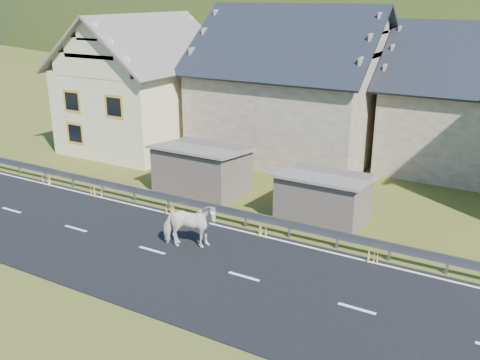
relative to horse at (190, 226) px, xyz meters
The scene contains 10 objects.
ground 1.73m from the horse, 139.39° to the right, with size 160.00×160.00×0.00m, color #454B15.
road 1.72m from the horse, 139.39° to the right, with size 60.00×7.00×0.04m, color black.
lane_markings 1.71m from the horse, 139.39° to the right, with size 60.00×6.60×0.01m, color silver.
guardrail 2.98m from the horse, 111.89° to the left, with size 28.10×0.09×0.75m.
shed_left 6.36m from the horse, 119.16° to the left, with size 4.30×3.30×2.40m, color brown.
shed_right 6.09m from the horse, 56.09° to the left, with size 3.80×2.90×2.20m, color brown.
house_cream 16.04m from the horse, 135.13° to the left, with size 7.80×9.80×8.30m.
house_stone_a 14.68m from the horse, 98.50° to the left, with size 10.80×9.80×8.90m.
conifer_patch 122.74m from the horse, 117.22° to the left, with size 76.00×50.00×28.00m, color black.
horse is the anchor object (origin of this frame).
Camera 1 is at (11.95, -14.16, 9.21)m, focal length 40.00 mm.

